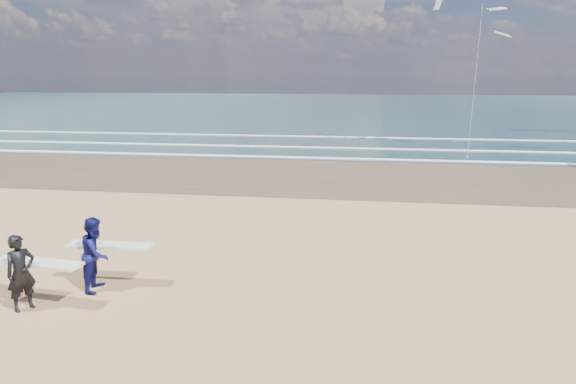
# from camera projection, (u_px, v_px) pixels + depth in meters

# --- Properties ---
(ocean) EXTENTS (220.00, 100.00, 0.02)m
(ocean) POSITION_uv_depth(u_px,v_px,m) (454.00, 109.00, 78.01)
(ocean) COLOR #1A353A
(ocean) RESTS_ON ground
(foam_breakers) EXTENTS (220.00, 11.70, 0.05)m
(foam_breakers) POSITION_uv_depth(u_px,v_px,m) (559.00, 151.00, 35.70)
(foam_breakers) COLOR white
(foam_breakers) RESTS_ON ground
(surfer_near) EXTENTS (2.24, 1.11, 1.81)m
(surfer_near) POSITION_uv_depth(u_px,v_px,m) (23.00, 271.00, 11.85)
(surfer_near) COLOR black
(surfer_near) RESTS_ON ground
(surfer_far) EXTENTS (2.21, 1.14, 1.90)m
(surfer_far) POSITION_uv_depth(u_px,v_px,m) (97.00, 253.00, 12.96)
(surfer_far) COLOR #0D0E48
(surfer_far) RESTS_ON ground
(kite_1) EXTENTS (5.77, 4.73, 11.62)m
(kite_1) POSITION_uv_depth(u_px,v_px,m) (477.00, 57.00, 33.95)
(kite_1) COLOR slate
(kite_1) RESTS_ON ground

